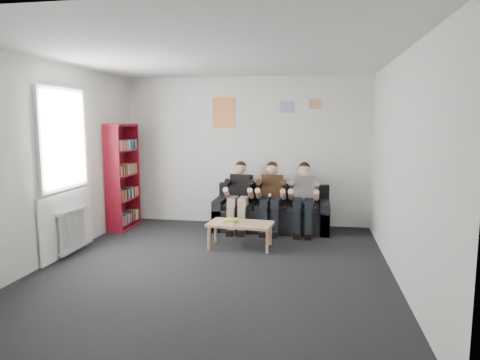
% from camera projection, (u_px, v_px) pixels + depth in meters
% --- Properties ---
extents(room_shell, '(5.00, 5.00, 5.00)m').
position_uv_depth(room_shell, '(215.00, 165.00, 5.43)').
color(room_shell, black).
rests_on(room_shell, ground).
extents(sofa, '(1.99, 0.81, 0.77)m').
position_uv_depth(sofa, '(272.00, 214.00, 7.56)').
color(sofa, black).
rests_on(sofa, ground).
extents(bookshelf, '(0.28, 0.83, 1.85)m').
position_uv_depth(bookshelf, '(123.00, 176.00, 7.57)').
color(bookshelf, maroon).
rests_on(bookshelf, ground).
extents(coffee_table, '(0.96, 0.53, 0.38)m').
position_uv_depth(coffee_table, '(240.00, 226.00, 6.43)').
color(coffee_table, tan).
rests_on(coffee_table, ground).
extents(game_cases, '(0.25, 0.21, 0.05)m').
position_uv_depth(game_cases, '(229.00, 221.00, 6.43)').
color(game_cases, white).
rests_on(game_cases, coffee_table).
extents(person_left, '(0.37, 0.79, 1.20)m').
position_uv_depth(person_left, '(239.00, 197.00, 7.43)').
color(person_left, black).
rests_on(person_left, sofa).
extents(person_middle, '(0.37, 0.79, 1.21)m').
position_uv_depth(person_middle, '(271.00, 197.00, 7.33)').
color(person_middle, '#432616').
rests_on(person_middle, sofa).
extents(person_right, '(0.37, 0.79, 1.21)m').
position_uv_depth(person_right, '(304.00, 198.00, 7.24)').
color(person_right, silver).
rests_on(person_right, sofa).
extents(radiator, '(0.10, 0.64, 0.60)m').
position_uv_depth(radiator, '(72.00, 230.00, 6.12)').
color(radiator, silver).
rests_on(radiator, ground).
extents(window, '(0.05, 1.30, 2.36)m').
position_uv_depth(window, '(65.00, 183.00, 6.04)').
color(window, white).
rests_on(window, room_shell).
extents(poster_large, '(0.42, 0.01, 0.55)m').
position_uv_depth(poster_large, '(224.00, 113.00, 7.83)').
color(poster_large, '#F1BA55').
rests_on(poster_large, room_shell).
extents(poster_blue, '(0.25, 0.01, 0.20)m').
position_uv_depth(poster_blue, '(287.00, 107.00, 7.62)').
color(poster_blue, blue).
rests_on(poster_blue, room_shell).
extents(poster_pink, '(0.22, 0.01, 0.18)m').
position_uv_depth(poster_pink, '(316.00, 104.00, 7.53)').
color(poster_pink, '#BD3B97').
rests_on(poster_pink, room_shell).
extents(poster_sign, '(0.20, 0.01, 0.14)m').
position_uv_depth(poster_sign, '(192.00, 102.00, 7.91)').
color(poster_sign, white).
rests_on(poster_sign, room_shell).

